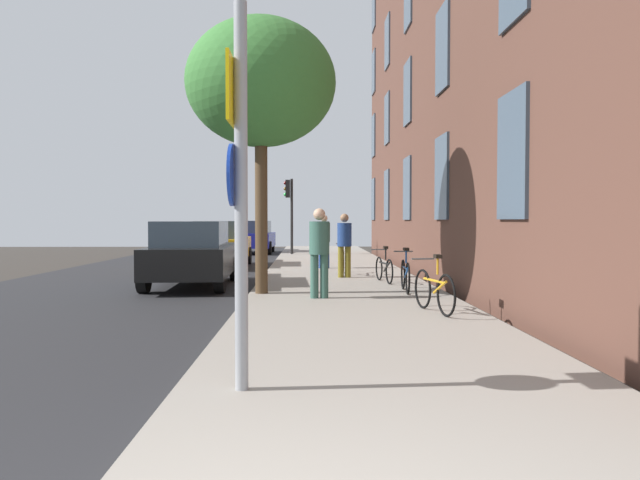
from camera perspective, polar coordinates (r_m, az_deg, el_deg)
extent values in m
plane|color=#332D28|center=(17.76, -9.73, -3.53)|extent=(41.80, 41.80, 0.00)
cube|color=#232326|center=(18.19, -16.29, -3.43)|extent=(7.00, 38.00, 0.01)
cube|color=gray|center=(17.58, 1.65, -3.36)|extent=(4.20, 38.00, 0.12)
cube|color=#513328|center=(18.02, 10.45, 17.64)|extent=(0.50, 27.00, 13.14)
cube|color=#384756|center=(10.06, 17.47, 7.54)|extent=(0.06, 1.31, 1.99)
cube|color=#384756|center=(14.87, 11.26, 5.72)|extent=(0.06, 1.31, 1.99)
cube|color=#384756|center=(19.77, 8.12, 4.77)|extent=(0.06, 1.31, 1.99)
cube|color=#384756|center=(24.71, 6.23, 4.19)|extent=(0.06, 1.31, 1.99)
cube|color=#384756|center=(29.68, 4.98, 3.80)|extent=(0.06, 1.31, 1.99)
cube|color=#384756|center=(15.38, 11.33, 17.08)|extent=(0.06, 1.31, 1.99)
cube|color=#384756|center=(20.16, 8.16, 13.42)|extent=(0.06, 1.31, 1.99)
cube|color=#384756|center=(25.02, 6.26, 11.15)|extent=(0.06, 1.31, 1.99)
cube|color=#384756|center=(29.93, 5.00, 9.62)|extent=(0.06, 1.31, 1.99)
cube|color=#384756|center=(25.69, 6.28, 17.85)|extent=(0.06, 1.31, 1.99)
cube|color=#384756|center=(30.49, 5.01, 15.28)|extent=(0.06, 1.31, 1.99)
cube|color=#384756|center=(31.34, 5.03, 20.68)|extent=(0.06, 1.31, 1.99)
cylinder|color=gray|center=(5.56, -7.36, 3.96)|extent=(0.12, 0.12, 3.49)
cube|color=yellow|center=(5.68, -8.23, 13.59)|extent=(0.03, 0.60, 0.60)
cylinder|color=#14339E|center=(5.58, -8.19, 6.02)|extent=(0.03, 0.56, 0.56)
cylinder|color=black|center=(27.81, -2.65, 2.20)|extent=(0.12, 0.12, 3.42)
cube|color=black|center=(27.85, -3.02, 4.79)|extent=(0.20, 0.24, 0.80)
sphere|color=#4B0707|center=(27.87, -3.25, 5.32)|extent=(0.16, 0.16, 0.16)
sphere|color=#523707|center=(27.85, -3.25, 4.79)|extent=(0.16, 0.16, 0.16)
sphere|color=green|center=(27.84, -3.25, 4.26)|extent=(0.16, 0.16, 0.16)
cylinder|color=#4C3823|center=(12.89, -5.49, 2.71)|extent=(0.26, 0.26, 3.46)
ellipsoid|color=#387533|center=(13.21, -5.53, 14.38)|extent=(3.13, 3.13, 2.66)
torus|color=black|center=(10.83, 9.55, -4.50)|extent=(0.18, 0.68, 0.69)
torus|color=black|center=(9.96, 11.67, -5.08)|extent=(0.18, 0.68, 0.69)
cylinder|color=#C68C19|center=(10.37, 10.57, -3.74)|extent=(0.21, 0.81, 0.04)
cylinder|color=#C68C19|center=(10.16, 11.11, -4.35)|extent=(0.14, 0.49, 0.27)
cylinder|color=#C68C19|center=(10.22, 10.90, -2.40)|extent=(0.04, 0.04, 0.28)
cube|color=black|center=(10.21, 10.90, -1.50)|extent=(0.10, 0.24, 0.06)
cylinder|color=#4C4C4C|center=(10.78, 9.56, -1.74)|extent=(0.42, 0.11, 0.03)
torus|color=black|center=(13.75, 7.74, -3.19)|extent=(0.08, 0.67, 0.66)
torus|color=black|center=(12.79, 8.17, -3.57)|extent=(0.08, 0.67, 0.66)
cylinder|color=#194C99|center=(13.25, 7.95, -2.59)|extent=(0.09, 0.83, 0.04)
cylinder|color=#194C99|center=(13.02, 8.06, -3.04)|extent=(0.07, 0.50, 0.27)
cylinder|color=#194C99|center=(13.09, 8.02, -1.55)|extent=(0.04, 0.04, 0.28)
cube|color=black|center=(13.08, 8.03, -0.85)|extent=(0.10, 0.24, 0.06)
cylinder|color=#4C4C4C|center=(13.71, 7.75, -1.06)|extent=(0.42, 0.05, 0.03)
torus|color=black|center=(15.73, 5.52, -2.65)|extent=(0.12, 0.61, 0.61)
torus|color=black|center=(14.78, 6.48, -2.94)|extent=(0.12, 0.61, 0.61)
cylinder|color=black|center=(15.24, 5.99, -2.16)|extent=(0.16, 0.84, 0.04)
cylinder|color=black|center=(15.01, 6.23, -2.52)|extent=(0.11, 0.51, 0.28)
cylinder|color=black|center=(15.09, 6.13, -1.31)|extent=(0.04, 0.04, 0.28)
cube|color=black|center=(15.08, 6.14, -0.70)|extent=(0.10, 0.24, 0.06)
cylinder|color=#4C4C4C|center=(15.70, 5.53, -0.89)|extent=(0.42, 0.09, 0.03)
torus|color=black|center=(17.85, 2.18, -2.00)|extent=(0.10, 0.67, 0.67)
torus|color=black|center=(16.81, 2.08, -2.24)|extent=(0.10, 0.67, 0.67)
cylinder|color=black|center=(17.32, 2.13, -1.51)|extent=(0.12, 0.89, 0.04)
cylinder|color=black|center=(17.06, 2.11, -1.84)|extent=(0.09, 0.54, 0.29)
cylinder|color=black|center=(17.15, 2.12, -0.70)|extent=(0.04, 0.04, 0.28)
cube|color=black|center=(17.14, 2.12, -0.17)|extent=(0.10, 0.24, 0.06)
cylinder|color=#4C4C4C|center=(17.82, 2.18, -0.35)|extent=(0.42, 0.07, 0.03)
cylinder|color=#33594C|center=(12.07, -0.53, -3.40)|extent=(0.16, 0.16, 0.87)
cylinder|color=#33594C|center=(12.08, 0.40, -3.39)|extent=(0.16, 0.16, 0.87)
cylinder|color=#33594C|center=(12.03, -0.06, 0.20)|extent=(0.44, 0.44, 0.65)
sphere|color=tan|center=(12.02, -0.06, 2.41)|extent=(0.23, 0.23, 0.23)
cylinder|color=olive|center=(16.44, 1.96, -2.05)|extent=(0.16, 0.16, 0.84)
cylinder|color=olive|center=(16.45, 2.61, -2.05)|extent=(0.16, 0.16, 0.84)
cylinder|color=navy|center=(16.41, 2.29, 0.50)|extent=(0.51, 0.51, 0.63)
sphere|color=#936B4C|center=(16.41, 2.29, 2.07)|extent=(0.23, 0.23, 0.23)
cylinder|color=navy|center=(19.61, 0.11, -1.42)|extent=(0.16, 0.16, 0.84)
cylinder|color=navy|center=(19.62, 0.65, -1.42)|extent=(0.16, 0.16, 0.84)
cylinder|color=#33594C|center=(19.59, 0.38, 0.72)|extent=(0.54, 0.54, 0.63)
sphere|color=tan|center=(19.58, 0.38, 2.03)|extent=(0.23, 0.23, 0.23)
cube|color=black|center=(15.53, -11.71, -1.79)|extent=(2.07, 4.53, 0.70)
cube|color=#384756|center=(15.29, -11.87, 0.59)|extent=(1.68, 2.56, 0.60)
cylinder|color=black|center=(17.12, -13.65, -2.65)|extent=(0.22, 0.64, 0.64)
cylinder|color=black|center=(16.83, -7.95, -2.69)|extent=(0.22, 0.64, 0.64)
cylinder|color=black|center=(14.36, -16.10, -3.52)|extent=(0.22, 0.64, 0.64)
cylinder|color=black|center=(14.02, -9.31, -3.60)|extent=(0.22, 0.64, 0.64)
cube|color=orange|center=(21.79, -9.18, -0.74)|extent=(1.84, 4.40, 0.70)
cube|color=#384756|center=(21.55, -9.27, 0.96)|extent=(1.53, 2.47, 0.60)
cylinder|color=black|center=(23.31, -10.65, -1.44)|extent=(0.22, 0.64, 0.64)
cylinder|color=black|center=(23.10, -6.71, -1.45)|extent=(0.22, 0.64, 0.64)
cylinder|color=black|center=(20.56, -11.93, -1.89)|extent=(0.22, 0.64, 0.64)
cylinder|color=black|center=(20.32, -7.47, -1.91)|extent=(0.22, 0.64, 0.64)
cube|color=navy|center=(30.59, -6.17, 0.01)|extent=(1.95, 4.07, 0.70)
cube|color=#2D3847|center=(30.38, -6.21, 1.23)|extent=(1.60, 2.30, 0.60)
cylinder|color=black|center=(31.97, -7.46, -0.54)|extent=(0.22, 0.64, 0.64)
cylinder|color=black|center=(31.83, -4.48, -0.54)|extent=(0.22, 0.64, 0.64)
cylinder|color=black|center=(29.41, -8.01, -0.75)|extent=(0.22, 0.64, 0.64)
cylinder|color=black|center=(29.26, -4.76, -0.75)|extent=(0.22, 0.64, 0.64)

